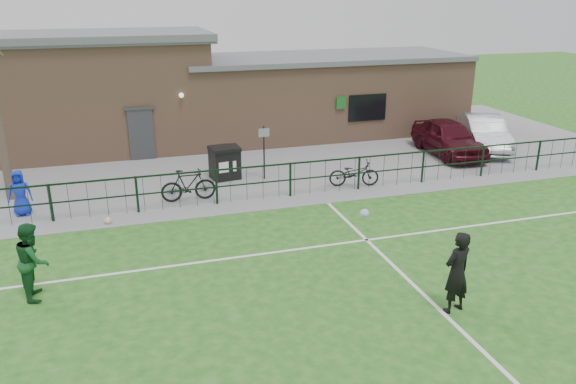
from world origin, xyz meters
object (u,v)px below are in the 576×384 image
object	(u,v)px
ball_ground	(108,221)
car_silver	(484,133)
car_maroon	(449,138)
wheelie_bin_right	(222,164)
bicycle_d	(188,185)
sign_post	(264,153)
spectator_child	(20,193)
bicycle_e	(354,173)
wheelie_bin_left	(229,163)
outfield_player	(33,260)

from	to	relation	value
ball_ground	car_silver	bearing A→B (deg)	14.05
car_silver	car_maroon	bearing A→B (deg)	-148.91
wheelie_bin_right	car_silver	distance (m)	11.72
wheelie_bin_right	bicycle_d	size ratio (longest dim) A/B	0.62
car_maroon	ball_ground	size ratio (longest dim) A/B	19.41
sign_post	spectator_child	xyz separation A→B (m)	(-8.07, -1.23, -0.28)
spectator_child	ball_ground	bearing A→B (deg)	-30.64
car_maroon	spectator_child	distance (m)	16.48
sign_post	bicycle_d	xyz separation A→B (m)	(-2.97, -1.48, -0.46)
wheelie_bin_right	car_silver	bearing A→B (deg)	-6.00
car_maroon	spectator_child	world-z (taller)	car_maroon
car_silver	spectator_child	size ratio (longest dim) A/B	3.07
bicycle_e	wheelie_bin_right	bearing A→B (deg)	77.01
car_silver	bicycle_d	size ratio (longest dim) A/B	2.47
wheelie_bin_right	wheelie_bin_left	bearing A→B (deg)	3.06
car_silver	bicycle_d	bearing A→B (deg)	-146.49
spectator_child	car_maroon	bearing A→B (deg)	7.62
bicycle_d	spectator_child	size ratio (longest dim) A/B	1.24
car_silver	spectator_child	distance (m)	18.44
car_maroon	car_silver	world-z (taller)	car_maroon
wheelie_bin_right	ball_ground	size ratio (longest dim) A/B	5.01
bicycle_d	ball_ground	world-z (taller)	bicycle_d
car_maroon	bicycle_d	bearing A→B (deg)	-164.27
sign_post	wheelie_bin_left	bearing A→B (deg)	155.37
car_silver	bicycle_d	world-z (taller)	car_silver
sign_post	car_maroon	world-z (taller)	sign_post
wheelie_bin_right	ball_ground	xyz separation A→B (m)	(-4.07, -3.21, -0.47)
car_silver	spectator_child	bearing A→B (deg)	-150.42
bicycle_d	outfield_player	size ratio (longest dim) A/B	1.01
wheelie_bin_right	bicycle_e	size ratio (longest dim) A/B	0.63
sign_post	outfield_player	world-z (taller)	sign_post
wheelie_bin_right	outfield_player	size ratio (longest dim) A/B	0.63
sign_post	outfield_player	xyz separation A→B (m)	(-7.09, -6.62, -0.13)
wheelie_bin_left	bicycle_e	size ratio (longest dim) A/B	0.62
spectator_child	car_silver	bearing A→B (deg)	7.80
car_maroon	ball_ground	world-z (taller)	car_maroon
bicycle_d	bicycle_e	xyz separation A→B (m)	(5.82, -0.21, -0.08)
outfield_player	bicycle_e	bearing A→B (deg)	-65.94
ball_ground	sign_post	bearing A→B (deg)	26.13
car_silver	bicycle_d	distance (m)	13.45
bicycle_e	outfield_player	xyz separation A→B (m)	(-9.94, -4.94, 0.41)
car_maroon	bicycle_e	distance (m)	6.02
bicycle_d	sign_post	bearing A→B (deg)	-63.05
sign_post	car_silver	bearing A→B (deg)	6.80
sign_post	outfield_player	bearing A→B (deg)	-136.97
car_maroon	bicycle_e	xyz separation A→B (m)	(-5.43, -2.59, -0.27)
wheelie_bin_left	spectator_child	distance (m)	7.10
sign_post	spectator_child	distance (m)	8.17
wheelie_bin_right	sign_post	distance (m)	1.63
car_maroon	wheelie_bin_right	bearing A→B (deg)	-173.76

